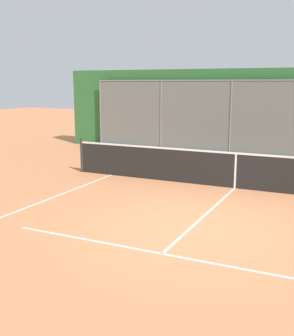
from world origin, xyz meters
TOP-DOWN VIEW (x-y plane):
  - ground_plane at (0.00, 0.00)m, footprint 60.00×60.00m
  - court_line_markings at (0.00, 1.58)m, footprint 7.58×8.78m
  - fence_backdrop at (0.00, -8.97)m, footprint 17.22×1.37m
  - tennis_net at (0.00, -3.52)m, footprint 9.74×0.09m

SIDE VIEW (x-z plane):
  - ground_plane at x=0.00m, z-range 0.00..0.00m
  - court_line_markings at x=0.00m, z-range 0.00..0.01m
  - tennis_net at x=0.00m, z-range -0.04..1.03m
  - fence_backdrop at x=0.00m, z-range -0.01..3.25m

